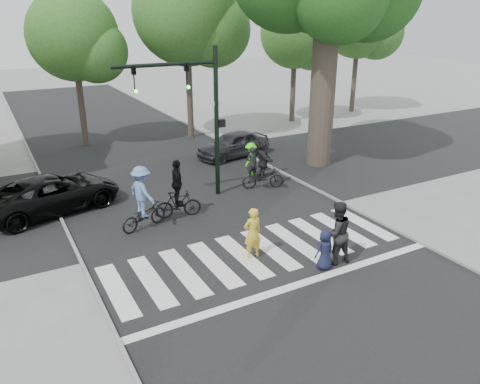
% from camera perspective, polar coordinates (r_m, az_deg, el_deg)
% --- Properties ---
extents(ground, '(120.00, 120.00, 0.00)m').
position_cam_1_polar(ground, '(14.33, 4.11, -9.03)').
color(ground, gray).
rests_on(ground, ground).
extents(road_stem, '(10.00, 70.00, 0.01)m').
position_cam_1_polar(road_stem, '(18.26, -4.41, -2.08)').
color(road_stem, black).
rests_on(road_stem, ground).
extents(road_cross, '(70.00, 10.00, 0.01)m').
position_cam_1_polar(road_cross, '(20.84, -7.88, 0.79)').
color(road_cross, black).
rests_on(road_cross, ground).
extents(curb_left, '(0.10, 70.00, 0.10)m').
position_cam_1_polar(curb_left, '(17.00, -20.12, -5.07)').
color(curb_left, gray).
rests_on(curb_left, ground).
extents(curb_right, '(0.10, 70.00, 0.10)m').
position_cam_1_polar(curb_right, '(20.68, 8.38, 0.73)').
color(curb_right, gray).
rests_on(curb_right, ground).
extents(crosswalk, '(10.00, 3.85, 0.01)m').
position_cam_1_polar(crosswalk, '(14.81, 2.71, -7.88)').
color(crosswalk, silver).
rests_on(crosswalk, ground).
extents(traffic_signal, '(4.45, 0.29, 6.00)m').
position_cam_1_polar(traffic_signal, '(18.32, -5.34, 10.73)').
color(traffic_signal, black).
rests_on(traffic_signal, ground).
extents(bg_tree_2, '(5.04, 4.80, 8.40)m').
position_cam_1_polar(bg_tree_2, '(27.45, -19.05, 17.15)').
color(bg_tree_2, brown).
rests_on(bg_tree_2, ground).
extents(bg_tree_3, '(6.30, 6.00, 10.20)m').
position_cam_1_polar(bg_tree_3, '(27.92, -5.72, 20.57)').
color(bg_tree_3, brown).
rests_on(bg_tree_3, ground).
extents(bg_tree_4, '(4.83, 4.60, 8.15)m').
position_cam_1_polar(bg_tree_4, '(32.66, 7.27, 18.29)').
color(bg_tree_4, brown).
rests_on(bg_tree_4, ground).
extents(bg_tree_5, '(5.67, 5.40, 9.30)m').
position_cam_1_polar(bg_tree_5, '(36.91, 14.85, 19.24)').
color(bg_tree_5, brown).
rests_on(bg_tree_5, ground).
extents(pedestrian_woman, '(0.61, 0.40, 1.66)m').
position_cam_1_polar(pedestrian_woman, '(14.43, 1.53, -5.03)').
color(pedestrian_woman, gold).
rests_on(pedestrian_woman, ground).
extents(pedestrian_child, '(0.64, 0.44, 1.26)m').
position_cam_1_polar(pedestrian_child, '(14.12, 10.30, -6.92)').
color(pedestrian_child, '#181B37').
rests_on(pedestrian_child, ground).
extents(pedestrian_adult, '(1.03, 0.84, 2.00)m').
position_cam_1_polar(pedestrian_adult, '(14.35, 11.69, -4.89)').
color(pedestrian_adult, black).
rests_on(pedestrian_adult, ground).
extents(cyclist_left, '(1.92, 1.33, 2.30)m').
position_cam_1_polar(cyclist_left, '(16.62, -11.77, -1.20)').
color(cyclist_left, black).
rests_on(cyclist_left, ground).
extents(cyclist_mid, '(1.76, 1.10, 2.22)m').
position_cam_1_polar(cyclist_mid, '(17.35, -7.60, -0.26)').
color(cyclist_mid, black).
rests_on(cyclist_mid, ground).
extents(cyclist_right, '(1.92, 1.77, 2.30)m').
position_cam_1_polar(cyclist_right, '(20.05, 2.84, 3.23)').
color(cyclist_right, black).
rests_on(cyclist_right, ground).
extents(car_suv, '(5.52, 3.60, 1.41)m').
position_cam_1_polar(car_suv, '(19.22, -21.87, -0.15)').
color(car_suv, black).
rests_on(car_suv, ground).
extents(car_grey, '(4.19, 2.25, 1.36)m').
position_cam_1_polar(car_grey, '(24.62, -0.86, 5.83)').
color(car_grey, '#303035').
rests_on(car_grey, ground).
extents(bystander_hivis, '(1.13, 1.04, 1.53)m').
position_cam_1_polar(bystander_hivis, '(21.88, 1.34, 4.08)').
color(bystander_hivis, '#48FF17').
rests_on(bystander_hivis, ground).
extents(bystander_dark, '(0.56, 0.37, 1.52)m').
position_cam_1_polar(bystander_dark, '(21.23, 1.47, 3.53)').
color(bystander_dark, black).
rests_on(bystander_dark, ground).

